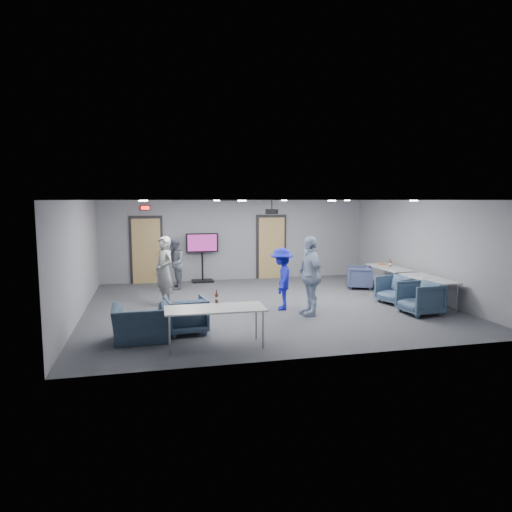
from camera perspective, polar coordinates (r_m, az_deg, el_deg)
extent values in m
plane|color=#313338|center=(11.85, 1.31, -6.16)|extent=(9.00, 9.00, 0.00)
plane|color=silver|center=(11.53, 1.35, 7.01)|extent=(9.00, 9.00, 0.00)
cube|color=gray|center=(15.50, -2.40, 2.02)|extent=(9.00, 0.02, 2.70)
cube|color=gray|center=(7.85, 8.70, -2.99)|extent=(9.00, 0.02, 2.70)
cube|color=gray|center=(11.36, -21.23, -0.29)|extent=(0.02, 8.00, 2.70)
cube|color=gray|center=(13.46, 20.21, 0.83)|extent=(0.02, 8.00, 2.70)
cube|color=black|center=(15.22, -13.53, 0.72)|extent=(1.06, 0.06, 2.24)
cube|color=#A88951|center=(15.18, -13.53, 0.59)|extent=(0.90, 0.05, 2.10)
cylinder|color=#9A9EA2|center=(15.14, -12.20, 0.42)|extent=(0.04, 0.10, 0.04)
cube|color=black|center=(15.76, 1.92, 1.12)|extent=(1.06, 0.06, 2.24)
cube|color=#A88951|center=(15.73, 1.96, 1.00)|extent=(0.90, 0.05, 2.10)
cylinder|color=#9A9EA2|center=(15.78, 3.23, 0.83)|extent=(0.04, 0.10, 0.04)
cube|color=black|center=(15.10, -13.68, 5.88)|extent=(0.32, 0.06, 0.16)
cube|color=#FF0C0C|center=(15.06, -13.68, 5.87)|extent=(0.26, 0.02, 0.11)
cube|color=black|center=(14.17, -3.50, 6.95)|extent=(0.60, 0.60, 0.03)
cylinder|color=white|center=(9.36, -13.94, 6.71)|extent=(0.18, 0.18, 0.02)
cylinder|color=white|center=(12.96, -13.77, 6.75)|extent=(0.18, 0.18, 0.02)
cylinder|color=white|center=(9.55, -1.77, 6.92)|extent=(0.18, 0.18, 0.02)
cylinder|color=white|center=(13.10, -4.93, 6.93)|extent=(0.18, 0.18, 0.02)
cylinder|color=white|center=(10.14, 9.46, 6.83)|extent=(0.18, 0.18, 0.02)
cylinder|color=white|center=(13.54, 3.54, 6.94)|extent=(0.18, 0.18, 0.02)
cylinder|color=white|center=(11.07, 19.12, 6.55)|extent=(0.18, 0.18, 0.02)
cylinder|color=white|center=(14.24, 11.32, 6.83)|extent=(0.18, 0.18, 0.02)
imported|color=gray|center=(11.85, -11.39, -1.88)|extent=(0.70, 0.78, 1.79)
imported|color=slate|center=(14.01, -10.21, -0.93)|extent=(0.61, 0.78, 1.58)
imported|color=#A5B7D4|center=(10.77, 6.75, -2.47)|extent=(0.51, 1.12, 1.87)
imported|color=#1C21B8|center=(11.28, 3.24, -2.86)|extent=(0.84, 1.12, 1.54)
imported|color=#3B4467|center=(14.35, 12.80, -2.62)|extent=(0.97, 0.96, 0.68)
imported|color=#3E526B|center=(12.53, 17.02, -4.07)|extent=(0.98, 0.96, 0.72)
imported|color=#394D63|center=(11.52, 19.83, -4.99)|extent=(0.91, 0.89, 0.77)
imported|color=#3C4F68|center=(9.48, -8.74, -7.29)|extent=(0.88, 0.90, 0.74)
imported|color=#334458|center=(9.13, -14.14, -8.15)|extent=(1.09, 0.96, 0.69)
cube|color=#B1B4B6|center=(14.01, 16.44, -1.41)|extent=(0.72, 1.73, 0.03)
cylinder|color=#9A9EA2|center=(14.62, 13.91, -2.44)|extent=(0.04, 0.04, 0.70)
cylinder|color=#9A9EA2|center=(13.26, 17.01, -3.50)|extent=(0.04, 0.04, 0.70)
cylinder|color=#9A9EA2|center=(14.88, 15.84, -2.33)|extent=(0.04, 0.04, 0.70)
cylinder|color=#9A9EA2|center=(13.55, 19.07, -3.36)|extent=(0.04, 0.04, 0.70)
cube|color=#B1B4B6|center=(12.42, 20.77, -2.64)|extent=(0.71, 1.70, 0.03)
cylinder|color=#9A9EA2|center=(12.97, 17.80, -3.76)|extent=(0.04, 0.04, 0.70)
cylinder|color=#9A9EA2|center=(11.71, 21.68, -5.07)|extent=(0.04, 0.04, 0.70)
cylinder|color=#9A9EA2|center=(13.26, 19.83, -3.61)|extent=(0.04, 0.04, 0.70)
cylinder|color=#9A9EA2|center=(12.03, 23.83, -4.86)|extent=(0.04, 0.04, 0.70)
cube|color=#B1B4B6|center=(8.48, -5.14, -6.56)|extent=(1.85, 0.80, 0.03)
cylinder|color=#9A9EA2|center=(8.99, 0.02, -8.14)|extent=(0.04, 0.04, 0.70)
cylinder|color=#9A9EA2|center=(8.81, -10.84, -8.60)|extent=(0.04, 0.04, 0.70)
cylinder|color=#9A9EA2|center=(8.42, 0.90, -9.20)|extent=(0.04, 0.04, 0.70)
cylinder|color=#9A9EA2|center=(8.23, -10.75, -9.72)|extent=(0.04, 0.04, 0.70)
cylinder|color=#51200E|center=(8.87, -4.95, -5.28)|extent=(0.06, 0.06, 0.17)
cylinder|color=#51200E|center=(8.84, -4.96, -4.49)|extent=(0.02, 0.02, 0.08)
cylinder|color=beige|center=(8.87, -4.95, -5.28)|extent=(0.07, 0.07, 0.06)
cylinder|color=#51200E|center=(14.13, 16.46, -0.95)|extent=(0.06, 0.06, 0.16)
cylinder|color=#51200E|center=(14.11, 16.47, -0.48)|extent=(0.02, 0.02, 0.07)
cylinder|color=beige|center=(14.13, 16.46, -0.95)|extent=(0.06, 0.06, 0.05)
cube|color=#BD5F2F|center=(14.43, 15.53, -1.00)|extent=(0.21, 0.16, 0.04)
cube|color=silver|center=(12.36, 20.43, -2.50)|extent=(0.23, 0.20, 0.04)
cube|color=black|center=(15.24, -6.69, -3.11)|extent=(0.70, 0.50, 0.06)
cylinder|color=black|center=(15.15, -6.72, -0.79)|extent=(0.06, 0.06, 1.21)
cube|color=black|center=(15.07, -6.76, 1.67)|extent=(1.05, 0.07, 0.62)
cube|color=#781A62|center=(15.02, -6.74, 1.65)|extent=(0.95, 0.01, 0.54)
cylinder|color=black|center=(12.10, 2.00, 6.45)|extent=(0.04, 0.04, 0.22)
cube|color=black|center=(12.10, 2.00, 5.59)|extent=(0.40, 0.37, 0.14)
cylinder|color=black|center=(11.95, 2.19, 5.57)|extent=(0.08, 0.06, 0.08)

